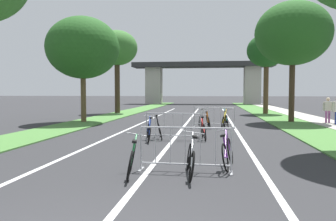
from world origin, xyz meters
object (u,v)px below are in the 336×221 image
object	(u,v)px
tree_right_cypress_far	(293,34)
pedestrian_with_backpack	(328,108)
bicycle_orange_4	(208,121)
tree_left_pine_far	(117,49)
bicycle_white_8	(201,119)
bicycle_black_5	(159,129)
crowd_barrier_third	(214,117)
tree_right_maple_mid	(266,51)
crowd_barrier_second	(173,127)
tree_left_oak_near	(83,48)
bicycle_red_2	(203,130)
crowd_barrier_nearest	(185,150)
bicycle_green_7	(132,159)
bicycle_yellow_1	(224,121)
bicycle_silver_9	(191,159)
bicycle_purple_6	(227,152)
bicycle_blue_0	(149,132)
bicycle_teal_3	(226,119)

from	to	relation	value
tree_right_cypress_far	pedestrian_with_backpack	distance (m)	4.86
pedestrian_with_backpack	bicycle_orange_4	bearing A→B (deg)	26.77
tree_left_pine_far	bicycle_white_8	size ratio (longest dim) A/B	4.34
bicycle_black_5	crowd_barrier_third	bearing A→B (deg)	53.06
tree_right_maple_mid	crowd_barrier_second	xyz separation A→B (m)	(-5.98, -16.27, -4.73)
tree_left_oak_near	tree_right_maple_mid	world-z (taller)	tree_right_maple_mid
tree_right_maple_mid	bicycle_red_2	size ratio (longest dim) A/B	4.02
crowd_barrier_nearest	pedestrian_with_backpack	world-z (taller)	pedestrian_with_backpack
tree_right_maple_mid	bicycle_black_5	size ratio (longest dim) A/B	4.08
crowd_barrier_third	bicycle_orange_4	xyz separation A→B (m)	(-0.31, -0.46, -0.16)
crowd_barrier_third	bicycle_green_7	world-z (taller)	crowd_barrier_third
bicycle_yellow_1	bicycle_white_8	world-z (taller)	bicycle_white_8
tree_left_oak_near	bicycle_green_7	bearing A→B (deg)	-64.13
tree_right_cypress_far	bicycle_yellow_1	bearing A→B (deg)	-137.65
bicycle_silver_9	pedestrian_with_backpack	xyz separation A→B (m)	(7.14, 13.11, 0.56)
crowd_barrier_third	bicycle_silver_9	xyz separation A→B (m)	(-0.58, -10.54, -0.15)
tree_right_maple_mid	bicycle_red_2	bearing A→B (deg)	-106.99
crowd_barrier_nearest	bicycle_purple_6	size ratio (longest dim) A/B	1.32
bicycle_black_5	tree_right_cypress_far	bearing A→B (deg)	37.63
crowd_barrier_nearest	pedestrian_with_backpack	size ratio (longest dim) A/B	1.42
tree_right_cypress_far	bicycle_green_7	bearing A→B (deg)	-115.20
bicycle_yellow_1	bicycle_black_5	size ratio (longest dim) A/B	1.01
crowd_barrier_second	pedestrian_with_backpack	distance (m)	11.19
bicycle_blue_0	bicycle_orange_4	distance (m)	5.43
tree_left_oak_near	bicycle_purple_6	xyz separation A→B (m)	(8.13, -11.29, -4.13)
bicycle_green_7	pedestrian_with_backpack	bearing A→B (deg)	47.51
crowd_barrier_third	pedestrian_with_backpack	size ratio (longest dim) A/B	1.42
tree_right_maple_mid	bicycle_red_2	distance (m)	17.28
bicycle_purple_6	pedestrian_with_backpack	size ratio (longest dim) A/B	1.07
tree_right_maple_mid	bicycle_silver_9	world-z (taller)	tree_right_maple_mid
bicycle_white_8	tree_right_maple_mid	bearing A→B (deg)	-121.84
tree_right_maple_mid	bicycle_yellow_1	size ratio (longest dim) A/B	4.05
bicycle_teal_3	bicycle_silver_9	bearing A→B (deg)	-98.08
tree_left_oak_near	tree_right_maple_mid	bearing A→B (deg)	37.76
bicycle_blue_0	bicycle_purple_6	distance (m)	4.99
bicycle_red_2	bicycle_teal_3	world-z (taller)	bicycle_teal_3
bicycle_teal_3	pedestrian_with_backpack	world-z (taller)	pedestrian_with_backpack
crowd_barrier_second	bicycle_black_5	world-z (taller)	crowd_barrier_second
bicycle_teal_3	bicycle_purple_6	size ratio (longest dim) A/B	1.07
tree_left_pine_far	bicycle_blue_0	world-z (taller)	tree_left_pine_far
tree_left_pine_far	bicycle_purple_6	xyz separation A→B (m)	(8.50, -19.98, -5.19)
bicycle_yellow_1	tree_left_pine_far	bearing A→B (deg)	137.52
bicycle_black_5	bicycle_purple_6	size ratio (longest dim) A/B	1.00
tree_right_cypress_far	pedestrian_with_backpack	world-z (taller)	tree_right_cypress_far
crowd_barrier_nearest	bicycle_orange_4	distance (m)	9.72
crowd_barrier_nearest	bicycle_black_5	distance (m)	5.70
bicycle_orange_4	bicycle_green_7	size ratio (longest dim) A/B	1.03
crowd_barrier_third	bicycle_white_8	bearing A→B (deg)	150.09
bicycle_orange_4	bicycle_teal_3	bearing A→B (deg)	-138.68
bicycle_orange_4	pedestrian_with_backpack	distance (m)	7.53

